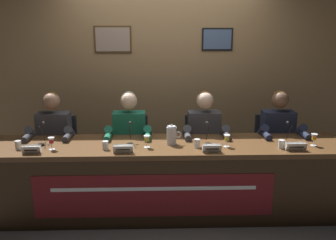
% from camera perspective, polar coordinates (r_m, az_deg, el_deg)
% --- Properties ---
extents(ground_plane, '(12.00, 12.00, 0.00)m').
position_cam_1_polar(ground_plane, '(4.05, 0.00, -13.94)').
color(ground_plane, '#4C4742').
extents(wall_back_panelled, '(4.89, 0.14, 2.60)m').
position_cam_1_polar(wall_back_panelled, '(4.83, -0.45, 7.03)').
color(wall_back_panelled, '#937047').
rests_on(wall_back_panelled, ground_plane).
extents(conference_table, '(3.69, 0.74, 0.76)m').
position_cam_1_polar(conference_table, '(3.72, -0.01, -7.73)').
color(conference_table, brown).
rests_on(conference_table, ground_plane).
extents(chair_far_left, '(0.44, 0.44, 0.90)m').
position_cam_1_polar(chair_far_left, '(4.52, -16.60, -5.40)').
color(chair_far_left, black).
rests_on(chair_far_left, ground_plane).
extents(panelist_far_left, '(0.51, 0.48, 1.23)m').
position_cam_1_polar(panelist_far_left, '(4.26, -17.53, -2.78)').
color(panelist_far_left, black).
rests_on(panelist_far_left, ground_plane).
extents(nameplate_far_left, '(0.17, 0.06, 0.08)m').
position_cam_1_polar(nameplate_far_left, '(3.68, -20.53, -4.34)').
color(nameplate_far_left, white).
rests_on(nameplate_far_left, conference_table).
extents(juice_glass_far_left, '(0.06, 0.06, 0.12)m').
position_cam_1_polar(juice_glass_far_left, '(3.72, -17.72, -3.17)').
color(juice_glass_far_left, white).
rests_on(juice_glass_far_left, conference_table).
extents(water_cup_far_left, '(0.06, 0.06, 0.08)m').
position_cam_1_polar(water_cup_far_left, '(3.86, -22.31, -3.68)').
color(water_cup_far_left, silver).
rests_on(water_cup_far_left, conference_table).
extents(microphone_far_left, '(0.06, 0.17, 0.22)m').
position_cam_1_polar(microphone_far_left, '(3.92, -19.05, -2.55)').
color(microphone_far_left, black).
rests_on(microphone_far_left, conference_table).
extents(chair_center_left, '(0.44, 0.44, 0.90)m').
position_cam_1_polar(chair_center_left, '(4.38, -5.79, -5.49)').
color(chair_center_left, black).
rests_on(chair_center_left, ground_plane).
extents(panelist_center_left, '(0.51, 0.48, 1.23)m').
position_cam_1_polar(panelist_center_left, '(4.11, -6.07, -2.79)').
color(panelist_center_left, black).
rests_on(panelist_center_left, ground_plane).
extents(nameplate_center_left, '(0.19, 0.06, 0.08)m').
position_cam_1_polar(nameplate_center_left, '(3.49, -7.00, -4.51)').
color(nameplate_center_left, white).
rests_on(nameplate_center_left, conference_table).
extents(juice_glass_center_left, '(0.06, 0.06, 0.12)m').
position_cam_1_polar(juice_glass_center_left, '(3.61, -3.33, -3.01)').
color(juice_glass_center_left, white).
rests_on(juice_glass_center_left, conference_table).
extents(water_cup_center_left, '(0.06, 0.06, 0.08)m').
position_cam_1_polar(water_cup_center_left, '(3.61, -9.72, -3.98)').
color(water_cup_center_left, silver).
rests_on(water_cup_center_left, conference_table).
extents(microphone_center_left, '(0.06, 0.17, 0.22)m').
position_cam_1_polar(microphone_center_left, '(3.74, -5.92, -2.65)').
color(microphone_center_left, black).
rests_on(microphone_center_left, conference_table).
extents(chair_center_right, '(0.44, 0.44, 0.90)m').
position_cam_1_polar(chair_center_right, '(4.40, 5.33, -5.38)').
color(chair_center_right, black).
rests_on(chair_center_right, ground_plane).
extents(panelist_center_right, '(0.51, 0.48, 1.23)m').
position_cam_1_polar(panelist_center_right, '(4.13, 5.75, -2.69)').
color(panelist_center_right, black).
rests_on(panelist_center_right, ground_plane).
extents(nameplate_center_right, '(0.18, 0.06, 0.08)m').
position_cam_1_polar(nameplate_center_right, '(3.51, 6.86, -4.40)').
color(nameplate_center_right, white).
rests_on(nameplate_center_right, conference_table).
extents(juice_glass_center_right, '(0.06, 0.06, 0.12)m').
position_cam_1_polar(juice_glass_center_right, '(3.67, 9.15, -2.87)').
color(juice_glass_center_right, white).
rests_on(juice_glass_center_right, conference_table).
extents(water_cup_center_right, '(0.06, 0.06, 0.08)m').
position_cam_1_polar(water_cup_center_right, '(3.64, 4.53, -3.70)').
color(water_cup_center_right, silver).
rests_on(water_cup_center_right, conference_table).
extents(microphone_center_right, '(0.06, 0.17, 0.22)m').
position_cam_1_polar(microphone_center_right, '(3.73, 6.23, -2.67)').
color(microphone_center_right, black).
rests_on(microphone_center_right, conference_table).
extents(chair_far_right, '(0.44, 0.44, 0.90)m').
position_cam_1_polar(chair_far_right, '(4.58, 15.94, -5.09)').
color(chair_far_right, black).
rests_on(chair_far_right, ground_plane).
extents(panelist_far_right, '(0.51, 0.48, 1.23)m').
position_cam_1_polar(panelist_far_right, '(4.32, 16.97, -2.49)').
color(panelist_far_right, black).
rests_on(panelist_far_right, ground_plane).
extents(nameplate_far_right, '(0.20, 0.06, 0.08)m').
position_cam_1_polar(nameplate_far_right, '(3.75, 19.34, -3.92)').
color(nameplate_far_right, white).
rests_on(nameplate_far_right, conference_table).
extents(juice_glass_far_right, '(0.06, 0.06, 0.12)m').
position_cam_1_polar(juice_glass_far_right, '(3.94, 21.81, -2.56)').
color(juice_glass_far_right, white).
rests_on(juice_glass_far_right, conference_table).
extents(water_cup_far_right, '(0.06, 0.06, 0.08)m').
position_cam_1_polar(water_cup_far_right, '(3.76, 17.24, -3.69)').
color(water_cup_far_right, silver).
rests_on(water_cup_far_right, conference_table).
extents(microphone_far_right, '(0.06, 0.17, 0.22)m').
position_cam_1_polar(microphone_far_right, '(3.93, 18.41, -2.49)').
color(microphone_far_right, black).
rests_on(microphone_far_right, conference_table).
extents(water_pitcher_central, '(0.15, 0.10, 0.21)m').
position_cam_1_polar(water_pitcher_central, '(3.70, 0.57, -2.39)').
color(water_pitcher_central, silver).
rests_on(water_pitcher_central, conference_table).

